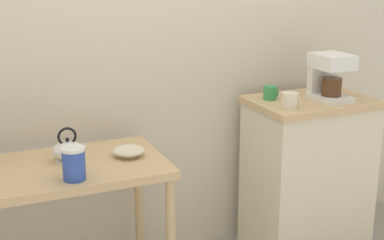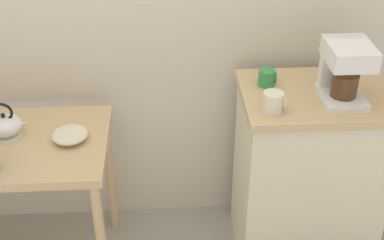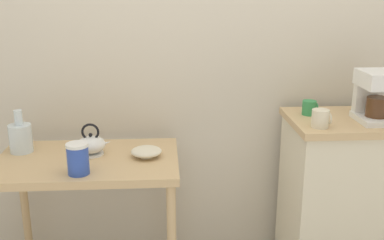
{
  "view_description": "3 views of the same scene",
  "coord_description": "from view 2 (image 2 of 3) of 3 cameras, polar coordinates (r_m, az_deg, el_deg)",
  "views": [
    {
      "loc": [
        -1.03,
        -2.48,
        1.68
      ],
      "look_at": [
        0.05,
        0.02,
        0.9
      ],
      "focal_mm": 52.31,
      "sensor_mm": 36.0,
      "label": 1
    },
    {
      "loc": [
        0.13,
        -1.85,
        2.04
      ],
      "look_at": [
        0.24,
        -0.0,
        0.84
      ],
      "focal_mm": 47.92,
      "sensor_mm": 36.0,
      "label": 2
    },
    {
      "loc": [
        -0.2,
        -2.17,
        1.6
      ],
      "look_at": [
        -0.06,
        0.02,
        0.94
      ],
      "focal_mm": 42.64,
      "sensor_mm": 36.0,
      "label": 3
    }
  ],
  "objects": [
    {
      "name": "wooden_table",
      "position": [
        2.42,
        -20.02,
        -4.33
      ],
      "size": [
        0.91,
        0.57,
        0.76
      ],
      "color": "tan",
      "rests_on": "ground_plane"
    },
    {
      "name": "kitchen_counter",
      "position": [
        2.56,
        12.67,
        -5.97
      ],
      "size": [
        0.68,
        0.49,
        0.92
      ],
      "color": "beige",
      "rests_on": "ground_plane"
    },
    {
      "name": "teakettle",
      "position": [
        2.37,
        -20.02,
        -0.58
      ],
      "size": [
        0.18,
        0.14,
        0.17
      ],
      "color": "white",
      "rests_on": "wooden_table"
    },
    {
      "name": "bowl_stoneware",
      "position": [
        2.28,
        -13.43,
        -1.59
      ],
      "size": [
        0.16,
        0.16,
        0.05
      ],
      "color": "beige",
      "rests_on": "wooden_table"
    },
    {
      "name": "coffee_maker",
      "position": [
        2.23,
        16.62,
        5.55
      ],
      "size": [
        0.18,
        0.22,
        0.26
      ],
      "color": "white",
      "rests_on": "kitchen_counter"
    },
    {
      "name": "mug_small_cream",
      "position": [
        2.11,
        9.04,
        1.93
      ],
      "size": [
        0.09,
        0.08,
        0.09
      ],
      "color": "beige",
      "rests_on": "kitchen_counter"
    },
    {
      "name": "mug_tall_green",
      "position": [
        2.31,
        8.35,
        4.68
      ],
      "size": [
        0.08,
        0.07,
        0.08
      ],
      "color": "#338C4C",
      "rests_on": "kitchen_counter"
    }
  ]
}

